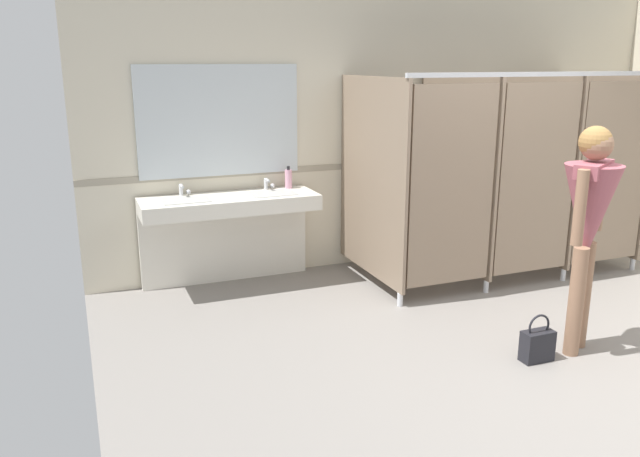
% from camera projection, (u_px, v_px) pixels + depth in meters
% --- Properties ---
extents(ground_plane, '(6.66, 5.88, 0.10)m').
position_uv_depth(ground_plane, '(573.00, 361.00, 4.70)').
color(ground_plane, gray).
extents(wall_back, '(6.66, 0.12, 3.00)m').
position_uv_depth(wall_back, '(404.00, 120.00, 6.72)').
color(wall_back, beige).
rests_on(wall_back, ground_plane).
extents(wall_back_tile_band, '(6.66, 0.01, 0.06)m').
position_uv_depth(wall_back_tile_band, '(405.00, 162.00, 6.78)').
color(wall_back_tile_band, '#9E937F').
rests_on(wall_back_tile_band, wall_back).
extents(vanity_counter, '(1.64, 0.55, 1.01)m').
position_uv_depth(vanity_counter, '(228.00, 219.00, 5.99)').
color(vanity_counter, silver).
rests_on(vanity_counter, ground_plane).
extents(mirror_panel, '(1.54, 0.02, 1.03)m').
position_uv_depth(mirror_panel, '(219.00, 121.00, 5.93)').
color(mirror_panel, silver).
rests_on(mirror_panel, wall_back).
extents(bathroom_stalls, '(2.80, 1.35, 2.01)m').
position_uv_depth(bathroom_stalls, '(506.00, 172.00, 6.20)').
color(bathroom_stalls, '#84705B').
rests_on(bathroom_stalls, ground_plane).
extents(person_standing, '(0.55, 0.55, 1.67)m').
position_uv_depth(person_standing, '(589.00, 212.00, 4.49)').
color(person_standing, '#8C664C').
rests_on(person_standing, ground_plane).
extents(handbag, '(0.24, 0.12, 0.36)m').
position_uv_depth(handbag, '(537.00, 344.00, 4.56)').
color(handbag, black).
rests_on(handbag, ground_plane).
extents(soap_dispenser, '(0.07, 0.07, 0.22)m').
position_uv_depth(soap_dispenser, '(288.00, 179.00, 6.20)').
color(soap_dispenser, '#D899B2').
rests_on(soap_dispenser, vanity_counter).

